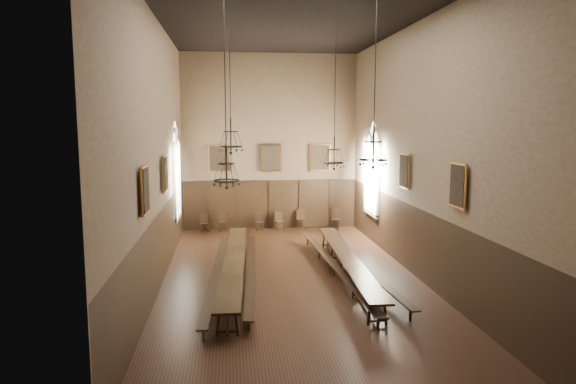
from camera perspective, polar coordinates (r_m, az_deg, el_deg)
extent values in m
cube|color=black|center=(18.39, 0.37, -9.69)|extent=(9.00, 18.00, 0.02)
cube|color=black|center=(17.91, 0.40, 19.05)|extent=(9.00, 18.00, 0.02)
cube|color=#776449|center=(26.54, -2.02, 5.55)|extent=(9.00, 0.02, 9.00)
cube|color=#776449|center=(8.74, 7.69, 1.22)|extent=(9.00, 0.02, 9.00)
cube|color=#776449|center=(17.61, -14.38, 4.25)|extent=(0.02, 18.00, 9.00)
cube|color=#776449|center=(18.68, 14.29, 4.44)|extent=(0.02, 18.00, 9.00)
cube|color=black|center=(18.07, -6.01, -7.44)|extent=(1.26, 10.48, 0.07)
cube|color=black|center=(18.55, 6.62, -7.20)|extent=(1.14, 9.84, 0.07)
cube|color=black|center=(18.01, -7.94, -8.64)|extent=(0.82, 10.37, 0.05)
cube|color=black|center=(18.28, -4.18, -8.40)|extent=(0.85, 9.93, 0.05)
cube|color=black|center=(18.67, 5.11, -7.98)|extent=(0.73, 10.59, 0.05)
cube|color=black|center=(18.90, 7.96, -7.96)|extent=(0.95, 9.59, 0.05)
cube|color=black|center=(26.41, -9.27, -3.47)|extent=(0.48, 0.48, 0.05)
cube|color=black|center=(26.54, -9.27, -2.90)|extent=(0.39, 0.13, 0.47)
cube|color=black|center=(26.39, -7.30, -3.36)|extent=(0.51, 0.51, 0.05)
cube|color=black|center=(26.52, -7.30, -2.74)|extent=(0.43, 0.13, 0.51)
cube|color=black|center=(26.48, -3.18, -3.37)|extent=(0.40, 0.40, 0.05)
cube|color=black|center=(26.60, -3.20, -2.82)|extent=(0.39, 0.06, 0.46)
cube|color=black|center=(26.53, -0.96, -3.30)|extent=(0.51, 0.51, 0.05)
cube|color=black|center=(26.66, -1.00, -2.72)|extent=(0.39, 0.17, 0.48)
cube|color=black|center=(26.74, 1.51, -3.10)|extent=(0.50, 0.50, 0.05)
cube|color=black|center=(26.88, 1.46, -2.46)|extent=(0.45, 0.10, 0.54)
cube|color=black|center=(27.08, 5.34, -3.04)|extent=(0.53, 0.53, 0.05)
cube|color=black|center=(27.21, 5.27, -2.43)|extent=(0.43, 0.15, 0.52)
cylinder|color=black|center=(20.33, -6.48, 12.88)|extent=(0.03, 0.03, 3.32)
torus|color=black|center=(20.26, -6.36, 5.02)|extent=(0.91, 0.91, 0.05)
torus|color=black|center=(20.24, -6.38, 6.69)|extent=(0.58, 0.58, 0.04)
cylinder|color=black|center=(20.25, -6.38, 6.38)|extent=(0.06, 0.06, 1.28)
cylinder|color=black|center=(20.92, 5.26, 11.71)|extent=(0.03, 0.03, 4.08)
torus|color=black|center=(20.92, 5.15, 3.23)|extent=(0.85, 0.85, 0.05)
torus|color=black|center=(20.89, 5.17, 4.74)|extent=(0.54, 0.54, 0.04)
cylinder|color=black|center=(20.89, 5.17, 4.47)|extent=(0.06, 0.06, 1.20)
cylinder|color=black|center=(15.12, -7.03, 12.93)|extent=(0.03, 0.03, 4.25)
torus|color=black|center=(15.14, -6.84, 1.27)|extent=(0.77, 0.77, 0.05)
torus|color=black|center=(15.10, -6.87, 3.15)|extent=(0.49, 0.49, 0.04)
cylinder|color=black|center=(15.10, -6.86, 2.81)|extent=(0.05, 0.05, 1.09)
cylinder|color=black|center=(15.47, 9.68, 13.99)|extent=(0.03, 0.03, 3.59)
torus|color=black|center=(15.41, 9.45, 3.53)|extent=(0.83, 0.83, 0.05)
torus|color=black|center=(15.38, 9.49, 5.52)|extent=(0.53, 0.53, 0.04)
cylinder|color=black|center=(15.39, 9.48, 5.16)|extent=(0.06, 0.06, 1.17)
cube|color=#B0732A|center=(26.37, -7.64, 3.73)|extent=(1.10, 0.12, 1.40)
cube|color=black|center=(26.37, -7.64, 3.73)|extent=(0.98, 0.02, 1.28)
cube|color=#B0732A|center=(26.45, -1.99, 3.81)|extent=(1.10, 0.12, 1.40)
cube|color=black|center=(26.45, -1.99, 3.81)|extent=(0.98, 0.02, 1.28)
cube|color=#B0732A|center=(26.79, 3.57, 3.84)|extent=(1.10, 0.12, 1.40)
cube|color=black|center=(26.79, 3.57, 3.84)|extent=(0.98, 0.02, 1.28)
cube|color=#B0732A|center=(18.64, -13.50, 1.99)|extent=(0.12, 1.00, 1.30)
cube|color=black|center=(18.64, -13.50, 1.99)|extent=(0.02, 0.88, 1.18)
cube|color=#B0732A|center=(14.21, -15.61, 0.21)|extent=(0.12, 1.00, 1.30)
cube|color=black|center=(14.21, -15.61, 0.21)|extent=(0.02, 0.88, 1.18)
cube|color=#B0732A|center=(19.63, 12.82, 2.29)|extent=(0.12, 1.00, 1.30)
cube|color=black|center=(19.63, 12.82, 2.29)|extent=(0.02, 0.88, 1.18)
cube|color=#B0732A|center=(15.49, 18.36, 0.70)|extent=(0.12, 1.00, 1.30)
cube|color=black|center=(15.49, 18.36, 0.70)|extent=(0.02, 0.88, 1.18)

